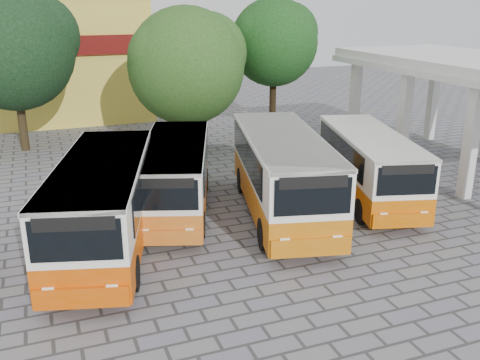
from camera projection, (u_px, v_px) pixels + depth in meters
name	position (u px, v px, depth m)	size (l,w,h in m)	color
ground	(319.00, 243.00, 18.22)	(90.00, 90.00, 0.00)	slate
bus_far_left	(103.00, 200.00, 17.21)	(4.75, 8.95, 3.05)	#CB4600
bus_centre_left	(176.00, 173.00, 20.48)	(4.66, 8.17, 2.77)	#C36217
bus_centre_right	(283.00, 170.00, 20.03)	(4.61, 9.18, 3.15)	#C06407
bus_far_right	(369.00, 162.00, 21.80)	(4.28, 8.14, 2.77)	#CA5900
tree_left	(14.00, 45.00, 27.81)	(6.67, 6.35, 8.60)	#362A17
tree_middle	(188.00, 62.00, 28.28)	(6.53, 6.22, 7.68)	#342719
tree_right	(275.00, 39.00, 31.51)	(5.43, 5.17, 8.10)	black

